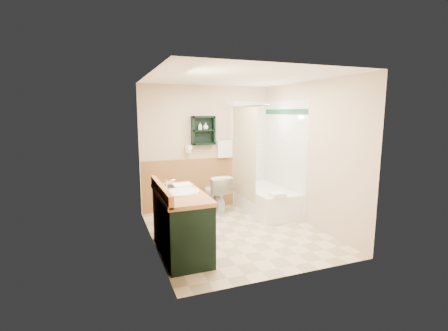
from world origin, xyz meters
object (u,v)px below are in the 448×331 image
Objects in this scene: toilet at (215,193)px; vanity at (181,223)px; hair_dryer at (188,149)px; vanity_book at (163,180)px; soap_bottle_b at (206,127)px; bathtub at (264,200)px; soap_bottle_a at (200,128)px; wall_shelf at (203,130)px.

vanity is at bearing 52.09° from toilet.
hair_dryer is 1.01× the size of vanity_book.
vanity is 0.65m from vanity_book.
hair_dryer reaches higher than vanity.
bathtub is at bearing -30.71° from soap_bottle_b.
soap_bottle_b is at bearing -64.15° from toilet.
soap_bottle_b is at bearing -4.97° from hair_dryer.
toilet is 3.04× the size of vanity_book.
toilet is (-0.86, 0.38, 0.12)m from bathtub.
vanity is 2.29m from bathtub.
vanity is at bearing -107.84° from hair_dryer.
vanity is 5.57× the size of vanity_book.
vanity_book is at bearing -156.10° from bathtub.
soap_bottle_a reaches higher than hair_dryer.
hair_dryer reaches higher than vanity_book.
soap_bottle_a reaches higher than vanity.
soap_bottle_b is at bearing -6.33° from wall_shelf.
vanity is 1.83× the size of toilet.
hair_dryer is 0.33× the size of toilet.
vanity is 2.37m from soap_bottle_b.
wall_shelf reaches higher than vanity_book.
wall_shelf is 0.76× the size of toilet.
vanity_book is at bearing 42.13° from toilet.
soap_bottle_a reaches higher than bathtub.
wall_shelf is at bearing 55.99° from vanity_book.
soap_bottle_a reaches higher than vanity_book.
soap_bottle_b is (1.11, 1.51, 0.65)m from vanity_book.
hair_dryer is 2.09m from vanity.
hair_dryer is 1.73m from vanity_book.
vanity_book is at bearing 117.86° from vanity.
soap_bottle_b is (0.94, 1.82, 1.19)m from vanity.
toilet is 5.75× the size of soap_bottle_b.
wall_shelf reaches higher than hair_dryer.
vanity is at bearing -114.58° from soap_bottle_a.
toilet is 1.28m from soap_bottle_b.
soap_bottle_a is (-0.23, 0.20, 1.24)m from toilet.
soap_bottle_a is at bearing 151.86° from bathtub.
vanity_book is at bearing -126.27° from soap_bottle_b.
soap_bottle_a is at bearing 180.00° from soap_bottle_b.
vanity is 0.89× the size of bathtub.
hair_dryer is 1.90× the size of soap_bottle_b.
bathtub is (1.03, -0.59, -1.31)m from wall_shelf.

